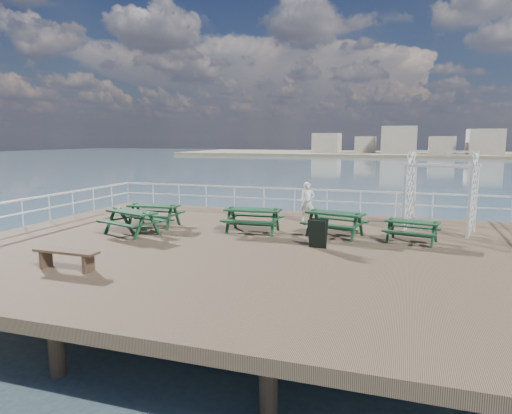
% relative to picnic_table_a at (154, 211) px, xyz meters
% --- Properties ---
extents(ground, '(18.00, 14.00, 0.30)m').
position_rel_picnic_table_a_xyz_m(ground, '(4.30, -1.80, -0.75)').
color(ground, brown).
rests_on(ground, ground).
extents(sea_backdrop, '(300.00, 300.00, 9.20)m').
position_rel_picnic_table_a_xyz_m(sea_backdrop, '(16.84, 132.27, -1.10)').
color(sea_backdrop, '#415B6D').
rests_on(sea_backdrop, ground).
extents(railing, '(17.77, 13.76, 1.10)m').
position_rel_picnic_table_a_xyz_m(railing, '(4.23, 0.77, 0.28)').
color(railing, white).
rests_on(railing, ground).
extents(picnic_table_a, '(1.97, 1.62, 0.93)m').
position_rel_picnic_table_a_xyz_m(picnic_table_a, '(0.00, 0.00, 0.00)').
color(picnic_table_a, '#133520').
rests_on(picnic_table_a, ground).
extents(picnic_table_b, '(2.05, 1.69, 0.95)m').
position_rel_picnic_table_a_xyz_m(picnic_table_b, '(3.96, 0.11, 0.01)').
color(picnic_table_b, '#133520').
rests_on(picnic_table_b, ground).
extents(picnic_table_c, '(1.86, 1.61, 0.80)m').
position_rel_picnic_table_a_xyz_m(picnic_table_c, '(9.36, 0.18, -0.09)').
color(picnic_table_c, '#133520').
rests_on(picnic_table_c, ground).
extents(picnic_table_d, '(2.34, 2.11, 0.94)m').
position_rel_picnic_table_a_xyz_m(picnic_table_d, '(0.08, -1.60, 0.01)').
color(picnic_table_d, '#133520').
rests_on(picnic_table_d, ground).
extents(picnic_table_e, '(2.24, 1.96, 0.94)m').
position_rel_picnic_table_a_xyz_m(picnic_table_e, '(6.85, 0.38, 0.00)').
color(picnic_table_e, '#133520').
rests_on(picnic_table_e, ground).
extents(flat_bench_far, '(1.80, 0.45, 0.52)m').
position_rel_picnic_table_a_xyz_m(flat_bench_far, '(0.95, -5.85, -0.21)').
color(flat_bench_far, brown).
rests_on(flat_bench_far, ground).
extents(trellis_arbor, '(2.60, 1.86, 2.91)m').
position_rel_picnic_table_a_xyz_m(trellis_arbor, '(10.28, 2.24, 0.70)').
color(trellis_arbor, white).
rests_on(trellis_arbor, ground).
extents(sandwich_board, '(0.58, 0.45, 0.90)m').
position_rel_picnic_table_a_xyz_m(sandwich_board, '(6.62, -1.50, -0.16)').
color(sandwich_board, black).
rests_on(sandwich_board, ground).
extents(person, '(0.67, 0.52, 1.61)m').
position_rel_picnic_table_a_xyz_m(person, '(5.40, 2.67, 0.21)').
color(person, white).
rests_on(person, ground).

